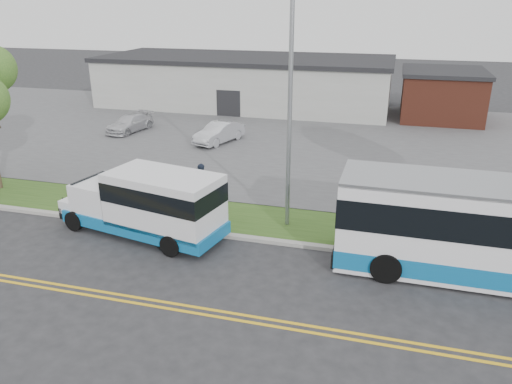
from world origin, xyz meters
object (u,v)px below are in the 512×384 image
(shuttle_bus, at_px, (150,202))
(parked_car_a, at_px, (219,133))
(streetlight_near, at_px, (290,104))
(parked_car_b, at_px, (130,123))
(pedestrian, at_px, (202,184))

(shuttle_bus, bearing_deg, parked_car_a, 109.83)
(streetlight_near, height_order, shuttle_bus, streetlight_near)
(parked_car_a, height_order, parked_car_b, parked_car_a)
(streetlight_near, bearing_deg, pedestrian, 163.55)
(streetlight_near, bearing_deg, shuttle_bus, -156.02)
(streetlight_near, height_order, parked_car_a, streetlight_near)
(parked_car_a, bearing_deg, pedestrian, -56.34)
(pedestrian, relative_size, parked_car_b, 0.48)
(shuttle_bus, xyz_separation_m, pedestrian, (0.79, 3.54, -0.40))
(shuttle_bus, xyz_separation_m, parked_car_b, (-9.19, 14.93, -0.78))
(pedestrian, height_order, parked_car_a, pedestrian)
(parked_car_b, bearing_deg, shuttle_bus, -48.18)
(parked_car_a, relative_size, parked_car_b, 0.99)
(shuttle_bus, relative_size, pedestrian, 3.82)
(parked_car_a, distance_m, parked_car_b, 7.29)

